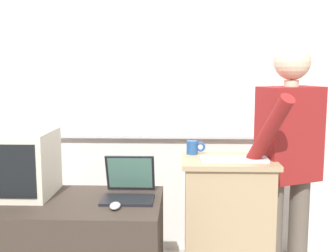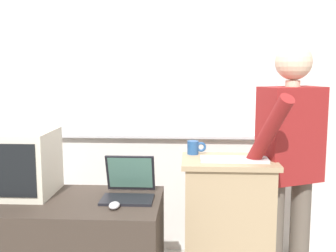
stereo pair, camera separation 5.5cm
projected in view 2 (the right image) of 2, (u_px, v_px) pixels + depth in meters
The scene contains 8 objects.
back_wall at pixel (177, 82), 3.40m from camera, with size 6.40×0.17×2.80m.
lectern_podium at pixel (227, 233), 2.66m from camera, with size 0.58×0.41×0.96m.
person_presenter at pixel (290, 156), 2.67m from camera, with size 0.56×0.66×1.67m.
laptop at pixel (129, 185), 2.53m from camera, with size 0.30×0.29×0.25m.
wireless_keyboard at pixel (234, 159), 2.54m from camera, with size 0.41×0.14×0.02m.
computer_mouse_by_laptop at pixel (114, 205), 2.33m from camera, with size 0.06×0.10×0.03m.
crt_monitor at pixel (25, 163), 2.57m from camera, with size 0.35×0.40×0.39m.
coffee_mug at pixel (194, 147), 2.74m from camera, with size 0.12×0.07×0.09m.
Camera 2 is at (0.12, -2.08, 1.53)m, focal length 45.00 mm.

